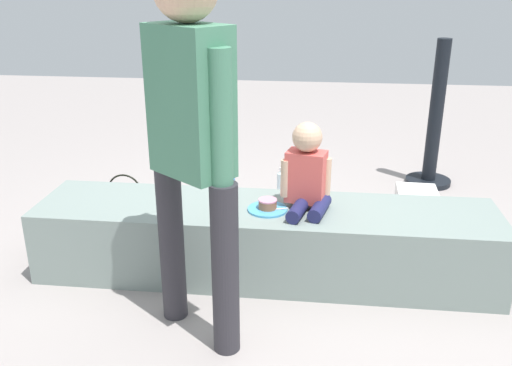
# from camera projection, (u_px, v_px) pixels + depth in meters

# --- Properties ---
(ground_plane) EXTENTS (12.00, 12.00, 0.00)m
(ground_plane) POSITION_uv_depth(u_px,v_px,m) (265.00, 272.00, 3.20)
(ground_plane) COLOR #9E9490
(concrete_ledge) EXTENTS (2.57, 0.56, 0.41)m
(concrete_ledge) POSITION_uv_depth(u_px,v_px,m) (265.00, 241.00, 3.13)
(concrete_ledge) COLOR gray
(concrete_ledge) RESTS_ON ground_plane
(child_seated) EXTENTS (0.28, 0.34, 0.48)m
(child_seated) POSITION_uv_depth(u_px,v_px,m) (307.00, 172.00, 2.97)
(child_seated) COLOR navy
(child_seated) RESTS_ON concrete_ledge
(adult_standing) EXTENTS (0.43, 0.38, 1.71)m
(adult_standing) POSITION_uv_depth(u_px,v_px,m) (191.00, 126.00, 2.32)
(adult_standing) COLOR #2D2B31
(adult_standing) RESTS_ON ground_plane
(cake_plate) EXTENTS (0.22, 0.22, 0.07)m
(cake_plate) POSITION_uv_depth(u_px,v_px,m) (268.00, 207.00, 3.01)
(cake_plate) COLOR #4CA5D8
(cake_plate) RESTS_ON concrete_ledge
(gift_bag) EXTENTS (0.25, 0.11, 0.36)m
(gift_bag) POSITION_uv_depth(u_px,v_px,m) (217.00, 195.00, 3.90)
(gift_bag) COLOR #4C99E0
(gift_bag) RESTS_ON ground_plane
(railing_post) EXTENTS (0.36, 0.36, 1.17)m
(railing_post) POSITION_uv_depth(u_px,v_px,m) (434.00, 131.00, 4.39)
(railing_post) COLOR black
(railing_post) RESTS_ON ground_plane
(water_bottle_near_gift) EXTENTS (0.06, 0.06, 0.23)m
(water_bottle_near_gift) POSITION_uv_depth(u_px,v_px,m) (281.00, 183.00, 4.27)
(water_bottle_near_gift) COLOR silver
(water_bottle_near_gift) RESTS_ON ground_plane
(party_cup_red) EXTENTS (0.07, 0.07, 0.11)m
(party_cup_red) POSITION_uv_depth(u_px,v_px,m) (299.00, 199.00, 4.10)
(party_cup_red) COLOR red
(party_cup_red) RESTS_ON ground_plane
(cake_box_white) EXTENTS (0.31, 0.35, 0.12)m
(cake_box_white) POSITION_uv_depth(u_px,v_px,m) (417.00, 198.00, 4.10)
(cake_box_white) COLOR white
(cake_box_white) RESTS_ON ground_plane
(handbag_black_leather) EXTENTS (0.32, 0.10, 0.36)m
(handbag_black_leather) POSITION_uv_depth(u_px,v_px,m) (126.00, 206.00, 3.79)
(handbag_black_leather) COLOR black
(handbag_black_leather) RESTS_ON ground_plane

